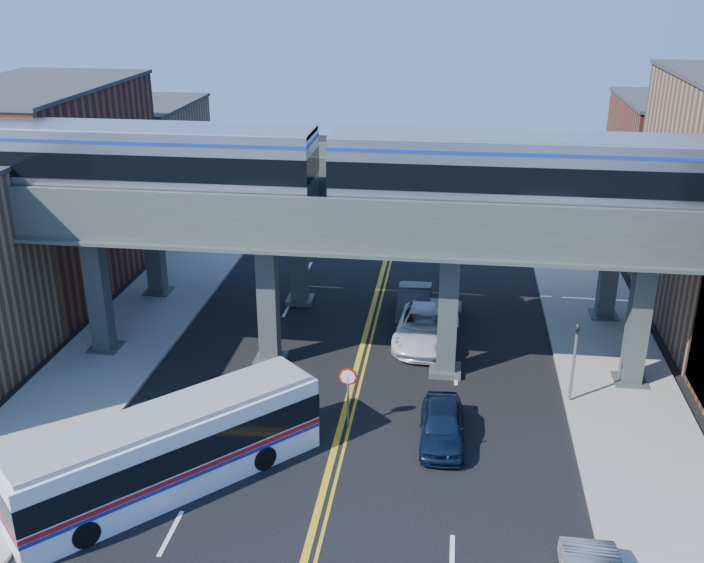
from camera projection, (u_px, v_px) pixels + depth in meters
The scene contains 16 objects.
ground at pixel (329, 471), 28.33m from camera, with size 120.00×120.00×0.00m, color black.
sidewalk_west at pixel (133, 332), 38.91m from camera, with size 5.00×70.00×0.16m, color gray.
sidewalk_east at pixel (610, 361), 36.08m from camera, with size 5.00×70.00×0.16m, color gray.
building_west_b at pixel (44, 190), 43.27m from camera, with size 8.00×14.00×11.00m, color brown.
building_west_c at pixel (137, 162), 55.78m from camera, with size 8.00×10.00×8.00m, color #8E6A49.
building_east_c at pixel (679, 172), 51.04m from camera, with size 8.00×10.00×9.00m, color brown.
elevated_viaduct_near at pixel (357, 232), 33.27m from camera, with size 52.00×3.60×7.40m.
elevated_viaduct_far at pixel (375, 189), 39.71m from camera, with size 52.00×3.60×7.40m.
transit_train at pixel (516, 173), 31.44m from camera, with size 46.58×2.92×3.40m.
stop_sign at pixel (348, 388), 30.39m from camera, with size 0.76×0.09×2.63m.
traffic_signal at pixel (575, 354), 31.85m from camera, with size 0.15×0.18×4.10m.
transit_bus at pixel (169, 451), 26.96m from camera, with size 9.41×9.63×2.84m.
car_lane_a at pixel (442, 425), 29.85m from camera, with size 1.69×4.20×1.43m, color black.
car_lane_b at pixel (414, 305), 40.29m from camera, with size 1.68×4.82×1.59m, color #323234.
car_lane_c at pixel (425, 326), 37.83m from camera, with size 2.70×5.85×1.63m, color white.
car_lane_d at pixel (443, 227), 52.39m from camera, with size 2.06×5.07×1.47m, color #A4A3A8.
Camera 1 is at (3.99, -23.40, 16.94)m, focal length 40.00 mm.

